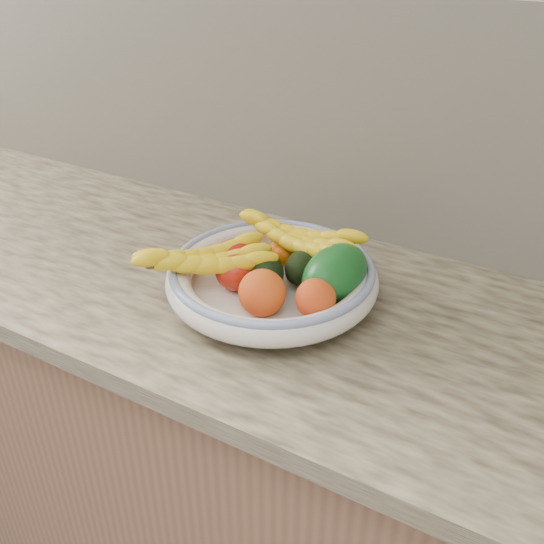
{
  "coord_description": "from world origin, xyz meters",
  "views": [
    {
      "loc": [
        0.47,
        0.84,
        1.53
      ],
      "look_at": [
        0.0,
        1.66,
        0.96
      ],
      "focal_mm": 40.0,
      "sensor_mm": 36.0,
      "label": 1
    }
  ],
  "objects_px": {
    "banana_bunch_back": "(296,241)",
    "banana_bunch_front": "(205,263)",
    "green_mango": "(335,274)",
    "fruit_bowl": "(272,277)"
  },
  "relations": [
    {
      "from": "banana_bunch_front",
      "to": "fruit_bowl",
      "type": "bearing_deg",
      "value": -16.88
    },
    {
      "from": "fruit_bowl",
      "to": "banana_bunch_front",
      "type": "xyz_separation_m",
      "value": [
        -0.1,
        -0.06,
        0.03
      ]
    },
    {
      "from": "banana_bunch_back",
      "to": "banana_bunch_front",
      "type": "distance_m",
      "value": 0.18
    },
    {
      "from": "banana_bunch_back",
      "to": "banana_bunch_front",
      "type": "relative_size",
      "value": 1.02
    },
    {
      "from": "fruit_bowl",
      "to": "green_mango",
      "type": "height_order",
      "value": "green_mango"
    },
    {
      "from": "banana_bunch_back",
      "to": "banana_bunch_front",
      "type": "xyz_separation_m",
      "value": [
        -0.11,
        -0.15,
        -0.01
      ]
    },
    {
      "from": "fruit_bowl",
      "to": "banana_bunch_back",
      "type": "bearing_deg",
      "value": 85.01
    },
    {
      "from": "green_mango",
      "to": "banana_bunch_front",
      "type": "bearing_deg",
      "value": -149.29
    },
    {
      "from": "banana_bunch_front",
      "to": "green_mango",
      "type": "bearing_deg",
      "value": -26.17
    },
    {
      "from": "green_mango",
      "to": "banana_bunch_front",
      "type": "distance_m",
      "value": 0.23
    }
  ]
}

